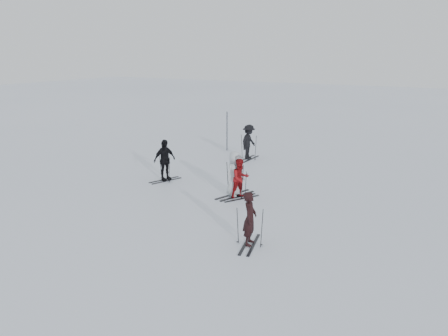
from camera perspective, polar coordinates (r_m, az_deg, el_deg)
name	(u,v)px	position (r m, az deg, el deg)	size (l,w,h in m)	color
ground	(211,199)	(16.54, -1.70, -4.13)	(120.00, 120.00, 0.00)	silver
skier_near_dark	(250,219)	(12.54, 3.39, -6.72)	(0.57, 0.38, 1.57)	black
skier_red	(240,179)	(16.47, 2.16, -1.46)	(0.73, 0.57, 1.51)	maroon
skier_grey	(235,174)	(16.72, 1.44, -0.80)	(0.85, 0.55, 1.74)	#B5BCBF
skier_uphill_left	(165,161)	(18.86, -7.76, 0.96)	(1.04, 0.43, 1.78)	black
skier_uphill_far	(249,142)	(22.50, 3.25, 3.37)	(1.15, 0.66, 1.77)	black
skis_near_dark	(250,226)	(12.62, 3.38, -7.60)	(0.84, 1.58, 1.15)	black
skis_red	(240,184)	(16.52, 2.15, -2.04)	(0.84, 1.59, 1.16)	black
skis_grey	(235,179)	(16.77, 1.43, -1.46)	(0.97, 1.83, 1.34)	black
skis_uphill_left	(165,168)	(18.94, -7.73, 0.01)	(0.82, 1.54, 1.12)	black
skis_uphill_far	(249,147)	(22.55, 3.24, 2.79)	(0.95, 1.80, 1.31)	black
piste_marker	(227,131)	(24.49, 0.39, 4.84)	(0.05, 0.05, 2.19)	black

